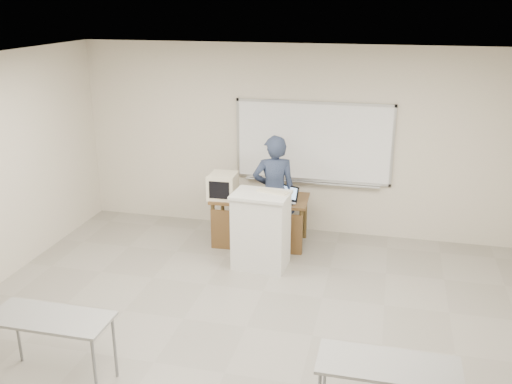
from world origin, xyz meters
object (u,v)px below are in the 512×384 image
(laptop, at_px, (284,199))
(mouse, at_px, (293,203))
(whiteboard, at_px, (313,143))
(presenter, at_px, (274,193))
(crt_monitor, at_px, (223,186))
(instructor_desk, at_px, (258,212))
(keyboard, at_px, (273,192))
(podium, at_px, (261,230))

(laptop, distance_m, mouse, 0.17)
(whiteboard, bearing_deg, presenter, -120.21)
(whiteboard, bearing_deg, crt_monitor, -147.62)
(crt_monitor, height_order, laptop, crt_monitor)
(whiteboard, relative_size, mouse, 26.82)
(whiteboard, height_order, presenter, whiteboard)
(instructor_desk, relative_size, keyboard, 3.30)
(whiteboard, distance_m, keyboard, 1.48)
(crt_monitor, bearing_deg, whiteboard, 31.03)
(instructor_desk, xyz_separation_m, laptop, (0.40, -0.01, 0.26))
(whiteboard, relative_size, crt_monitor, 5.41)
(podium, relative_size, keyboard, 2.47)
(whiteboard, bearing_deg, laptop, -110.72)
(crt_monitor, bearing_deg, mouse, -5.26)
(mouse, height_order, presenter, presenter)
(laptop, distance_m, presenter, 0.18)
(crt_monitor, distance_m, laptop, 0.96)
(instructor_desk, relative_size, crt_monitor, 3.19)
(laptop, bearing_deg, instructor_desk, -159.06)
(podium, xyz_separation_m, keyboard, (0.15, 0.08, 0.56))
(laptop, bearing_deg, crt_monitor, -157.18)
(instructor_desk, distance_m, laptop, 0.48)
(podium, bearing_deg, whiteboard, 74.72)
(podium, bearing_deg, crt_monitor, 141.53)
(instructor_desk, relative_size, podium, 1.33)
(podium, relative_size, laptop, 3.43)
(podium, distance_m, presenter, 0.76)
(whiteboard, height_order, mouse, whiteboard)
(crt_monitor, distance_m, presenter, 0.79)
(crt_monitor, height_order, presenter, presenter)
(keyboard, bearing_deg, presenter, 115.64)
(podium, xyz_separation_m, presenter, (0.04, 0.68, 0.33))
(laptop, height_order, mouse, laptop)
(whiteboard, relative_size, podium, 2.26)
(laptop, bearing_deg, keyboard, -71.95)
(crt_monitor, height_order, keyboard, crt_monitor)
(laptop, bearing_deg, whiteboard, 92.13)
(presenter, bearing_deg, crt_monitor, -17.30)
(crt_monitor, bearing_deg, instructor_desk, -0.01)
(presenter, bearing_deg, podium, 68.72)
(crt_monitor, relative_size, keyboard, 1.03)
(instructor_desk, height_order, mouse, mouse)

